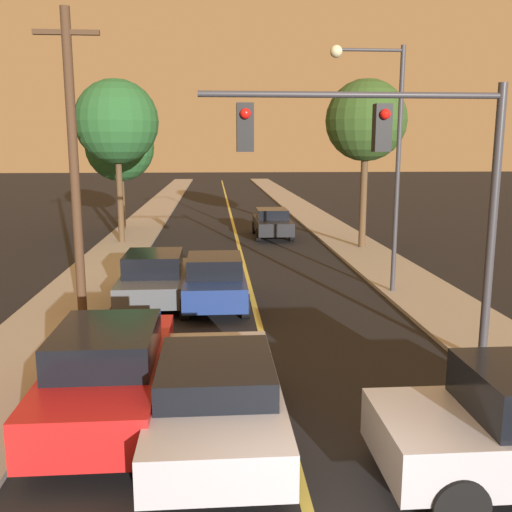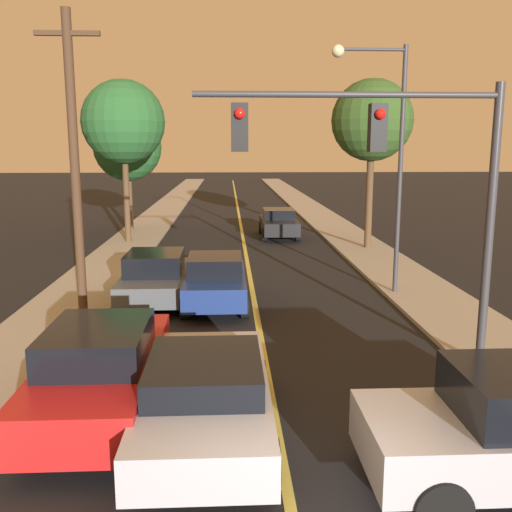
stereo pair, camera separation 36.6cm
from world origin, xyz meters
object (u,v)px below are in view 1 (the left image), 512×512
at_px(traffic_signal_mast, 397,164).
at_px(tree_left_far, 117,122).
at_px(car_near_lane_front, 216,394).
at_px(car_outer_lane_front, 109,371).
at_px(car_near_lane_second, 215,281).
at_px(tree_right_near, 366,121).
at_px(streetlamp_right, 382,137).
at_px(car_far_oncoming, 272,223).
at_px(tree_left_near, 120,147).
at_px(utility_pole_left, 74,162).
at_px(car_outer_lane_second, 154,277).

relative_size(traffic_signal_mast, tree_left_far, 0.80).
height_order(car_near_lane_front, car_outer_lane_front, car_outer_lane_front).
bearing_deg(car_near_lane_second, car_outer_lane_front, -104.84).
height_order(tree_left_far, tree_right_near, tree_left_far).
distance_m(streetlamp_right, tree_left_far, 13.83).
bearing_deg(car_near_lane_front, car_outer_lane_front, 155.27).
xyz_separation_m(car_outer_lane_front, car_far_oncoming, (4.74, 19.51, -0.10)).
xyz_separation_m(car_near_lane_second, streetlamp_right, (5.01, 1.04, 4.06)).
bearing_deg(car_near_lane_second, traffic_signal_mast, -54.02).
relative_size(car_near_lane_front, tree_left_near, 0.74).
bearing_deg(tree_left_far, tree_left_near, 97.71).
height_order(traffic_signal_mast, tree_left_far, tree_left_far).
relative_size(car_near_lane_front, tree_right_near, 0.63).
bearing_deg(car_far_oncoming, tree_left_near, -17.12).
xyz_separation_m(tree_left_near, tree_left_far, (0.55, -4.04, 1.12)).
xyz_separation_m(car_far_oncoming, tree_left_far, (-7.33, -1.62, 4.91)).
distance_m(car_near_lane_second, utility_pole_left, 4.98).
bearing_deg(utility_pole_left, car_far_oncoming, 64.83).
height_order(car_near_lane_second, tree_left_near, tree_left_near).
distance_m(car_far_oncoming, tree_left_far, 8.96).
height_order(streetlamp_right, tree_left_far, tree_left_far).
bearing_deg(car_far_oncoming, car_outer_lane_front, 76.34).
bearing_deg(car_outer_lane_front, tree_left_near, 98.13).
height_order(car_outer_lane_second, streetlamp_right, streetlamp_right).
relative_size(car_far_oncoming, traffic_signal_mast, 0.72).
bearing_deg(streetlamp_right, car_outer_lane_second, -177.57).
xyz_separation_m(car_near_lane_front, streetlamp_right, (5.01, 8.59, 4.09)).
relative_size(utility_pole_left, tree_right_near, 1.06).
bearing_deg(car_near_lane_second, utility_pole_left, -164.16).
bearing_deg(tree_left_near, tree_right_near, -28.50).
bearing_deg(tree_left_near, car_far_oncoming, -17.12).
relative_size(car_near_lane_front, traffic_signal_mast, 0.78).
bearing_deg(tree_left_far, car_outer_lane_front, -81.77).
bearing_deg(car_far_oncoming, streetlamp_right, 99.93).
relative_size(car_near_lane_second, traffic_signal_mast, 0.66).
bearing_deg(streetlamp_right, car_near_lane_second, -168.29).
relative_size(car_far_oncoming, streetlamp_right, 0.59).
relative_size(car_outer_lane_second, tree_left_near, 0.69).
bearing_deg(tree_right_near, car_near_lane_front, -111.85).
xyz_separation_m(car_near_lane_front, car_far_oncoming, (2.96, 20.33, 0.00)).
distance_m(car_outer_lane_second, utility_pole_left, 4.20).
xyz_separation_m(traffic_signal_mast, tree_right_near, (3.04, 13.86, 1.43)).
height_order(streetlamp_right, tree_right_near, streetlamp_right).
bearing_deg(traffic_signal_mast, car_near_lane_front, -143.59).
relative_size(car_outer_lane_second, traffic_signal_mast, 0.73).
height_order(tree_left_near, tree_right_near, tree_right_near).
xyz_separation_m(streetlamp_right, tree_left_far, (-9.38, 10.13, 0.82)).
bearing_deg(tree_right_near, utility_pole_left, -135.54).
bearing_deg(streetlamp_right, tree_left_near, 125.03).
bearing_deg(tree_right_near, car_far_oncoming, 133.63).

